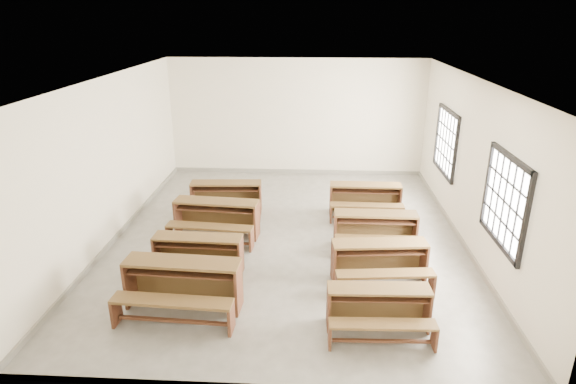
# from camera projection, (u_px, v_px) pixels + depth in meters

# --- Properties ---
(room) EXTENTS (8.50, 8.50, 3.20)m
(room) POSITION_uv_depth(u_px,v_px,m) (293.00, 136.00, 9.08)
(room) COLOR gray
(room) RESTS_ON ground
(desk_set_0) EXTENTS (1.82, 1.02, 0.80)m
(desk_set_0) POSITION_uv_depth(u_px,v_px,m) (182.00, 282.00, 7.34)
(desk_set_0) COLOR brown
(desk_set_0) RESTS_ON ground
(desk_set_1) EXTENTS (1.57, 0.86, 0.69)m
(desk_set_1) POSITION_uv_depth(u_px,v_px,m) (198.00, 253.00, 8.37)
(desk_set_1) COLOR brown
(desk_set_1) RESTS_ON ground
(desk_set_2) EXTENTS (1.77, 1.03, 0.77)m
(desk_set_2) POSITION_uv_depth(u_px,v_px,m) (216.00, 216.00, 9.75)
(desk_set_2) COLOR brown
(desk_set_2) RESTS_ON ground
(desk_set_3) EXTENTS (1.64, 0.92, 0.72)m
(desk_set_3) POSITION_uv_depth(u_px,v_px,m) (226.00, 195.00, 10.94)
(desk_set_3) COLOR brown
(desk_set_3) RESTS_ON ground
(desk_set_4) EXTENTS (1.49, 0.81, 0.66)m
(desk_set_4) POSITION_uv_depth(u_px,v_px,m) (379.00, 306.00, 6.88)
(desk_set_4) COLOR brown
(desk_set_4) RESTS_ON ground
(desk_set_5) EXTENTS (1.67, 0.98, 0.72)m
(desk_set_5) POSITION_uv_depth(u_px,v_px,m) (380.00, 260.00, 8.11)
(desk_set_5) COLOR brown
(desk_set_5) RESTS_ON ground
(desk_set_6) EXTENTS (1.59, 0.83, 0.72)m
(desk_set_6) POSITION_uv_depth(u_px,v_px,m) (375.00, 228.00, 9.29)
(desk_set_6) COLOR brown
(desk_set_6) RESTS_ON ground
(desk_set_7) EXTENTS (1.60, 0.84, 0.72)m
(desk_set_7) POSITION_uv_depth(u_px,v_px,m) (365.00, 197.00, 10.82)
(desk_set_7) COLOR brown
(desk_set_7) RESTS_ON ground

